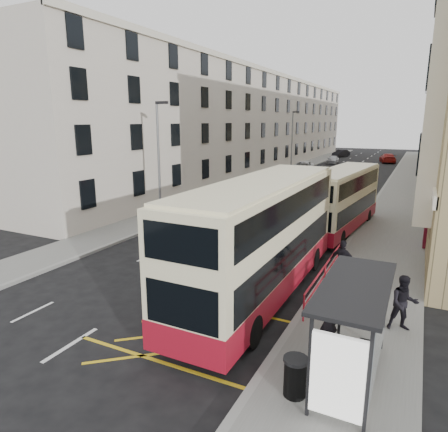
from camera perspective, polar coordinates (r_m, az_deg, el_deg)
The scene contains 21 objects.
ground at distance 15.36m, azimuth -15.44°, elevation -13.81°, with size 200.00×200.00×0.00m, color black.
pavement_right at distance 40.59m, azimuth 24.08°, elevation 2.56°, with size 4.00×120.00×0.15m, color slate.
pavement_left at distance 43.95m, azimuth 3.49°, elevation 4.46°, with size 3.00×120.00×0.15m, color slate.
kerb_right at distance 40.71m, azimuth 21.28°, elevation 2.84°, with size 0.25×120.00×0.15m, color gray.
kerb_left at distance 43.40m, azimuth 5.32°, elevation 4.31°, with size 0.25×120.00×0.15m, color gray.
road_markings at distance 56.21m, azimuth 16.69°, elevation 5.81°, with size 10.00×110.00×0.01m, color silver, non-canonical shape.
terrace_left at distance 60.01m, azimuth 4.18°, elevation 13.02°, with size 9.18×79.00×13.25m.
bus_shelter at distance 10.77m, azimuth 18.53°, elevation -13.59°, with size 1.65×4.25×2.70m.
guard_railing at distance 17.15m, azimuth 14.26°, elevation -7.65°, with size 0.06×6.56×1.01m.
street_lamp_near at distance 27.15m, azimuth -9.25°, elevation 8.46°, with size 0.93×0.18×8.00m.
street_lamp_far at distance 54.37m, azimuth 9.75°, elevation 10.84°, with size 0.93×0.18×8.00m.
double_decker_front at distance 15.86m, azimuth 5.43°, elevation -3.14°, with size 2.78×11.82×4.71m.
double_decker_rear at distance 26.49m, azimuth 16.42°, elevation 2.25°, with size 3.29×10.13×3.97m.
litter_bin at distance 10.89m, azimuth 10.13°, elevation -21.59°, with size 0.63×0.63×1.04m.
pedestrian_near at distance 13.00m, azimuth 14.71°, elevation -14.48°, with size 0.56×0.37×1.53m, color black.
pedestrian_mid at distance 14.60m, azimuth 24.29°, elevation -11.29°, with size 0.92×0.71×1.89m, color black.
pedestrian_far at distance 17.69m, azimuth 16.56°, elevation -6.33°, with size 1.11×0.46×1.89m, color black.
white_van at distance 55.98m, azimuth 11.24°, elevation 6.87°, with size 2.53×5.48×1.52m, color silver.
car_silver at distance 68.99m, azimuth 15.29°, elevation 7.79°, with size 1.66×4.13×1.41m, color #B3B5BB.
car_dark at distance 82.63m, azimuth 16.37°, elevation 8.59°, with size 1.51×4.33×1.43m, color black.
car_red at distance 73.70m, azimuth 22.35°, elevation 7.66°, with size 2.21×5.42×1.57m, color #9F1915.
Camera 1 is at (9.40, -9.99, 6.90)m, focal length 32.00 mm.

